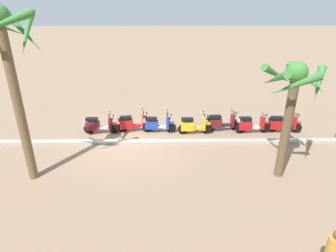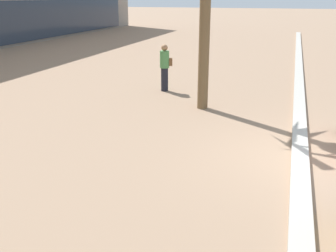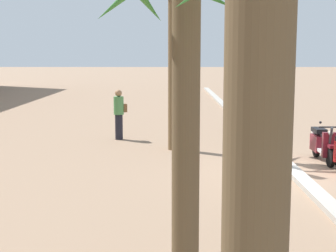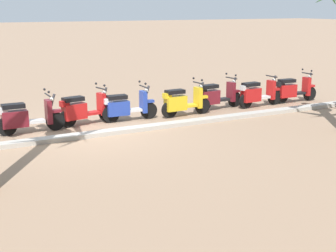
% 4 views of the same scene
% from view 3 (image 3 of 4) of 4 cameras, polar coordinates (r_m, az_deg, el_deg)
% --- Properties ---
extents(ground_plane, '(200.00, 200.00, 0.00)m').
position_cam_3_polar(ground_plane, '(12.78, 15.45, -5.28)').
color(ground_plane, '#93755B').
extents(curb_strip, '(60.00, 0.36, 0.12)m').
position_cam_3_polar(curb_strip, '(12.68, 14.05, -5.05)').
color(curb_strip, '#ADA89E').
rests_on(curb_strip, ground).
extents(scooter_maroon_last_in_row, '(1.84, 0.56, 1.17)m').
position_cam_3_polar(scooter_maroon_last_in_row, '(14.42, 16.96, -1.96)').
color(scooter_maroon_last_in_row, black).
rests_on(scooter_maroon_last_in_row, ground).
extents(palm_tree_by_mall_entrance, '(2.28, 2.29, 4.38)m').
position_cam_3_polar(palm_tree_by_mall_entrance, '(5.80, 2.10, 12.07)').
color(palm_tree_by_mall_entrance, brown).
rests_on(palm_tree_by_mall_entrance, ground).
extents(pedestrian_strolling_near_curb, '(0.34, 0.46, 1.70)m').
position_cam_3_polar(pedestrian_strolling_near_curb, '(17.23, -5.55, 1.46)').
color(pedestrian_strolling_near_curb, black).
rests_on(pedestrian_strolling_near_curb, ground).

